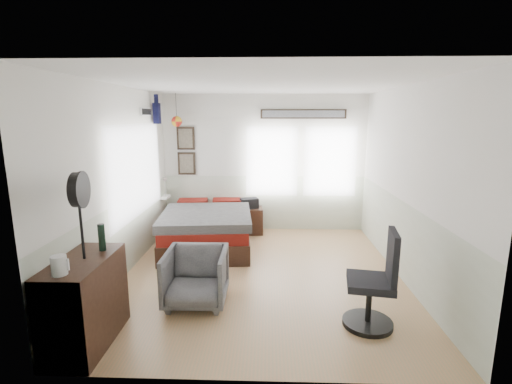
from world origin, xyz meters
TOP-DOWN VIEW (x-y plane):
  - ground_plane at (0.00, 0.00)m, footprint 4.00×4.50m
  - room_shell at (-0.08, 0.19)m, footprint 4.02×4.52m
  - wall_decor at (-1.10, 1.96)m, footprint 3.55×1.32m
  - bed at (-1.00, 1.20)m, footprint 1.64×2.19m
  - dresser at (-1.74, -1.74)m, footprint 0.48×1.00m
  - armchair at (-0.79, -0.89)m, footprint 0.74×0.76m
  - nightstand at (-0.28, 1.95)m, footprint 0.54×0.45m
  - task_chair at (1.26, -1.33)m, footprint 0.56×0.56m
  - kettle at (-1.75, -2.09)m, footprint 0.15×0.13m
  - bottle at (-1.64, -1.48)m, footprint 0.07×0.07m
  - stand_fan at (-1.71, -1.71)m, footprint 0.12×0.36m
  - black_bag at (-0.28, 1.95)m, footprint 0.38×0.31m

SIDE VIEW (x-z plane):
  - ground_plane at x=0.00m, z-range -0.01..0.00m
  - nightstand at x=-0.28m, z-range 0.00..0.51m
  - bed at x=-1.00m, z-range -0.01..0.65m
  - armchair at x=-0.79m, z-range 0.00..0.69m
  - task_chair at x=1.26m, z-range -0.10..1.00m
  - dresser at x=-1.74m, z-range 0.00..0.90m
  - black_bag at x=-0.28m, z-range 0.51..0.70m
  - kettle at x=-1.75m, z-range 0.90..1.08m
  - bottle at x=-1.64m, z-range 0.90..1.18m
  - stand_fan at x=-1.71m, z-range 1.14..2.01m
  - room_shell at x=-0.08m, z-range 0.26..2.97m
  - wall_decor at x=-1.10m, z-range 1.38..2.82m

